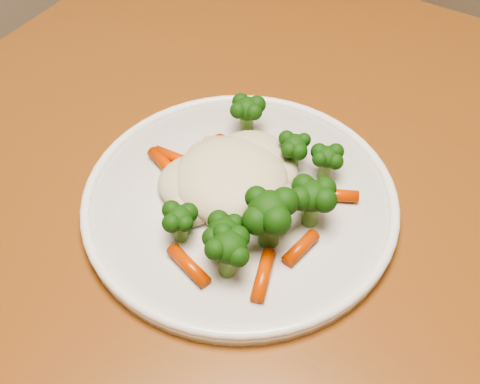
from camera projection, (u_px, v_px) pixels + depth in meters
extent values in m
cube|color=brown|center=(144.00, 277.00, 0.55)|extent=(1.31, 1.09, 0.04)
cube|color=brown|center=(195.00, 139.00, 1.23)|extent=(0.08, 0.08, 0.71)
cylinder|color=white|center=(240.00, 201.00, 0.58)|extent=(0.30, 0.30, 0.01)
ellipsoid|color=beige|center=(230.00, 170.00, 0.56)|extent=(0.13, 0.12, 0.05)
ellipsoid|color=black|center=(224.00, 240.00, 0.51)|extent=(0.05, 0.05, 0.04)
ellipsoid|color=black|center=(268.00, 221.00, 0.52)|extent=(0.06, 0.06, 0.05)
ellipsoid|color=black|center=(311.00, 205.00, 0.54)|extent=(0.05, 0.05, 0.04)
ellipsoid|color=black|center=(326.00, 164.00, 0.58)|extent=(0.04, 0.04, 0.03)
ellipsoid|color=black|center=(294.00, 153.00, 0.59)|extent=(0.04, 0.04, 0.04)
ellipsoid|color=black|center=(247.00, 117.00, 0.62)|extent=(0.04, 0.04, 0.04)
ellipsoid|color=black|center=(180.00, 225.00, 0.53)|extent=(0.04, 0.04, 0.04)
ellipsoid|color=black|center=(229.00, 256.00, 0.50)|extent=(0.05, 0.05, 0.04)
cylinder|color=#CD3F04|center=(166.00, 165.00, 0.60)|extent=(0.01, 0.05, 0.01)
cylinder|color=#CD3F04|center=(221.00, 152.00, 0.61)|extent=(0.03, 0.04, 0.01)
cylinder|color=#CD3F04|center=(250.00, 143.00, 0.62)|extent=(0.04, 0.03, 0.01)
cylinder|color=#CD3F04|center=(188.00, 265.00, 0.51)|extent=(0.01, 0.05, 0.01)
cylinder|color=#CD3F04|center=(263.00, 275.00, 0.51)|extent=(0.05, 0.04, 0.01)
cylinder|color=#CD3F04|center=(301.00, 248.00, 0.53)|extent=(0.04, 0.02, 0.01)
cylinder|color=#CD3F04|center=(337.00, 195.00, 0.57)|extent=(0.04, 0.04, 0.01)
cylinder|color=#CD3F04|center=(253.00, 167.00, 0.58)|extent=(0.04, 0.05, 0.01)
cylinder|color=#CD3F04|center=(207.00, 174.00, 0.57)|extent=(0.02, 0.04, 0.01)
cylinder|color=#CD3F04|center=(178.00, 159.00, 0.60)|extent=(0.03, 0.05, 0.01)
ellipsoid|color=brown|center=(244.00, 164.00, 0.58)|extent=(0.03, 0.03, 0.02)
ellipsoid|color=brown|center=(263.00, 163.00, 0.58)|extent=(0.02, 0.02, 0.01)
ellipsoid|color=brown|center=(223.00, 189.00, 0.56)|extent=(0.02, 0.02, 0.01)
cube|color=tan|center=(196.00, 164.00, 0.58)|extent=(0.02, 0.02, 0.01)
cube|color=tan|center=(214.00, 145.00, 0.60)|extent=(0.02, 0.02, 0.01)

